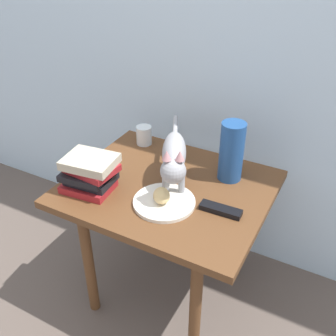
{
  "coord_description": "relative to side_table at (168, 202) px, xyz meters",
  "views": [
    {
      "loc": [
        0.59,
        -1.1,
        1.47
      ],
      "look_at": [
        0.0,
        0.0,
        0.67
      ],
      "focal_mm": 42.03,
      "sensor_mm": 36.0,
      "label": 1
    }
  ],
  "objects": [
    {
      "name": "back_panel",
      "position": [
        0.0,
        0.44,
        0.59
      ],
      "size": [
        4.0,
        0.04,
        2.2
      ],
      "primitive_type": "cube",
      "color": "silver",
      "rests_on": "ground"
    },
    {
      "name": "book_stack",
      "position": [
        -0.25,
        -0.16,
        0.15
      ],
      "size": [
        0.21,
        0.17,
        0.14
      ],
      "color": "maroon",
      "rests_on": "side_table"
    },
    {
      "name": "candle_jar",
      "position": [
        -0.25,
        0.24,
        0.12
      ],
      "size": [
        0.07,
        0.07,
        0.08
      ],
      "color": "silver",
      "rests_on": "side_table"
    },
    {
      "name": "plate",
      "position": [
        0.04,
        -0.11,
        0.09
      ],
      "size": [
        0.23,
        0.23,
        0.01
      ],
      "primitive_type": "cylinder",
      "color": "silver",
      "rests_on": "side_table"
    },
    {
      "name": "bread_roll",
      "position": [
        0.04,
        -0.12,
        0.12
      ],
      "size": [
        0.09,
        0.1,
        0.05
      ],
      "primitive_type": "ellipsoid",
      "rotation": [
        0.0,
        0.0,
        2.14
      ],
      "color": "#E0BC7A",
      "rests_on": "plate"
    },
    {
      "name": "green_vase",
      "position": [
        0.19,
        0.16,
        0.2
      ],
      "size": [
        0.09,
        0.09,
        0.24
      ],
      "primitive_type": "cylinder",
      "color": "navy",
      "rests_on": "side_table"
    },
    {
      "name": "tv_remote",
      "position": [
        0.24,
        -0.06,
        0.09
      ],
      "size": [
        0.15,
        0.05,
        0.02
      ],
      "primitive_type": "cube",
      "rotation": [
        0.0,
        0.0,
        0.03
      ],
      "color": "black",
      "rests_on": "side_table"
    },
    {
      "name": "cat",
      "position": [
        0.02,
        0.01,
        0.22
      ],
      "size": [
        0.25,
        0.44,
        0.23
      ],
      "color": "#99999E",
      "rests_on": "side_table"
    },
    {
      "name": "side_table",
      "position": [
        0.0,
        0.0,
        0.0
      ],
      "size": [
        0.77,
        0.64,
        0.59
      ],
      "color": "brown",
      "rests_on": "ground"
    },
    {
      "name": "ground_plane",
      "position": [
        0.0,
        0.0,
        -0.51
      ],
      "size": [
        6.0,
        6.0,
        0.0
      ],
      "primitive_type": "plane",
      "color": "brown"
    }
  ]
}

